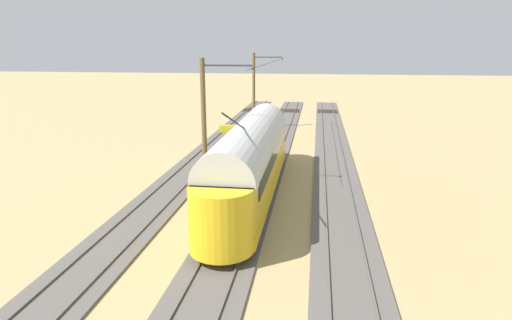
# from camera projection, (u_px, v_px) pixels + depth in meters

# --- Properties ---
(ground_plane) EXTENTS (220.00, 220.00, 0.00)m
(ground_plane) POSITION_uv_depth(u_px,v_px,m) (256.00, 185.00, 26.10)
(ground_plane) COLOR tan
(track_streetcar_siding) EXTENTS (2.80, 80.00, 0.18)m
(track_streetcar_siding) POSITION_uv_depth(u_px,v_px,m) (337.00, 186.00, 25.73)
(track_streetcar_siding) COLOR #56514C
(track_streetcar_siding) RESTS_ON ground
(track_adjacent_siding) EXTENTS (2.80, 80.00, 0.18)m
(track_adjacent_siding) POSITION_uv_depth(u_px,v_px,m) (257.00, 182.00, 26.39)
(track_adjacent_siding) COLOR #56514C
(track_adjacent_siding) RESTS_ON ground
(track_third_siding) EXTENTS (2.80, 80.00, 0.18)m
(track_third_siding) POSITION_uv_depth(u_px,v_px,m) (181.00, 179.00, 27.04)
(track_third_siding) COLOR #56514C
(track_third_siding) RESTS_ON ground
(vintage_streetcar) EXTENTS (2.65, 17.35, 5.58)m
(vintage_streetcar) POSITION_uv_depth(u_px,v_px,m) (251.00, 158.00, 23.44)
(vintage_streetcar) COLOR gold
(vintage_streetcar) RESTS_ON ground
(catenary_pole_foreground) EXTENTS (2.99, 0.28, 7.54)m
(catenary_pole_foreground) POSITION_uv_depth(u_px,v_px,m) (255.00, 90.00, 42.45)
(catenary_pole_foreground) COLOR brown
(catenary_pole_foreground) RESTS_ON ground
(catenary_pole_mid_near) EXTENTS (2.99, 0.28, 7.54)m
(catenary_pole_mid_near) POSITION_uv_depth(u_px,v_px,m) (205.00, 124.00, 24.09)
(catenary_pole_mid_near) COLOR brown
(catenary_pole_mid_near) RESTS_ON ground
(overhead_wire_run) EXTENTS (2.79, 23.18, 0.18)m
(overhead_wire_run) POSITION_uv_depth(u_px,v_px,m) (271.00, 62.00, 32.79)
(overhead_wire_run) COLOR black
(overhead_wire_run) RESTS_ON ground
(track_end_bumper) EXTENTS (1.80, 0.60, 0.80)m
(track_end_bumper) POSITION_uv_depth(u_px,v_px,m) (229.00, 129.00, 41.38)
(track_end_bumper) COLOR #B2A519
(track_end_bumper) RESTS_ON ground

